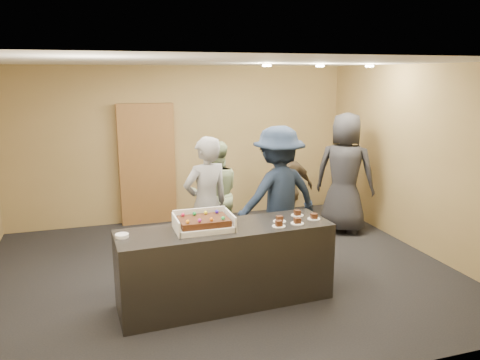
{
  "coord_description": "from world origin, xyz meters",
  "views": [
    {
      "loc": [
        -1.53,
        -5.58,
        2.57
      ],
      "look_at": [
        0.26,
        0.0,
        1.23
      ],
      "focal_mm": 35.0,
      "sensor_mm": 36.0,
      "label": 1
    }
  ],
  "objects_px": {
    "cake_box": "(203,225)",
    "sheet_cake": "(204,221)",
    "storage_cabinet": "(147,164)",
    "person_sage_man": "(215,195)",
    "person_dark_suit": "(345,173)",
    "serving_counter": "(226,265)",
    "person_server_grey": "(206,204)",
    "person_navy_man": "(278,196)",
    "plate_stack": "(122,236)",
    "person_brown_extra": "(287,190)"
  },
  "relations": [
    {
      "from": "serving_counter",
      "to": "storage_cabinet",
      "type": "bearing_deg",
      "value": 95.57
    },
    {
      "from": "storage_cabinet",
      "to": "person_brown_extra",
      "type": "distance_m",
      "value": 2.47
    },
    {
      "from": "cake_box",
      "to": "sheet_cake",
      "type": "height_order",
      "value": "cake_box"
    },
    {
      "from": "cake_box",
      "to": "person_server_grey",
      "type": "bearing_deg",
      "value": 74.35
    },
    {
      "from": "serving_counter",
      "to": "storage_cabinet",
      "type": "distance_m",
      "value": 3.33
    },
    {
      "from": "storage_cabinet",
      "to": "person_sage_man",
      "type": "bearing_deg",
      "value": -60.8
    },
    {
      "from": "storage_cabinet",
      "to": "person_server_grey",
      "type": "bearing_deg",
      "value": -77.56
    },
    {
      "from": "storage_cabinet",
      "to": "person_server_grey",
      "type": "xyz_separation_m",
      "value": [
        0.49,
        -2.24,
        -0.15
      ]
    },
    {
      "from": "plate_stack",
      "to": "person_dark_suit",
      "type": "bearing_deg",
      "value": 26.05
    },
    {
      "from": "person_navy_man",
      "to": "person_dark_suit",
      "type": "height_order",
      "value": "person_dark_suit"
    },
    {
      "from": "person_sage_man",
      "to": "person_dark_suit",
      "type": "distance_m",
      "value": 2.19
    },
    {
      "from": "storage_cabinet",
      "to": "person_navy_man",
      "type": "distance_m",
      "value": 2.76
    },
    {
      "from": "person_sage_man",
      "to": "cake_box",
      "type": "bearing_deg",
      "value": 75.57
    },
    {
      "from": "sheet_cake",
      "to": "person_dark_suit",
      "type": "xyz_separation_m",
      "value": [
        2.78,
        1.8,
        -0.01
      ]
    },
    {
      "from": "cake_box",
      "to": "person_dark_suit",
      "type": "distance_m",
      "value": 3.31
    },
    {
      "from": "person_dark_suit",
      "to": "person_sage_man",
      "type": "bearing_deg",
      "value": 41.01
    },
    {
      "from": "serving_counter",
      "to": "person_server_grey",
      "type": "distance_m",
      "value": 1.1
    },
    {
      "from": "person_sage_man",
      "to": "person_dark_suit",
      "type": "bearing_deg",
      "value": -175.19
    },
    {
      "from": "serving_counter",
      "to": "person_dark_suit",
      "type": "distance_m",
      "value": 3.16
    },
    {
      "from": "storage_cabinet",
      "to": "person_sage_man",
      "type": "distance_m",
      "value": 1.69
    },
    {
      "from": "plate_stack",
      "to": "person_brown_extra",
      "type": "distance_m",
      "value": 3.15
    },
    {
      "from": "sheet_cake",
      "to": "plate_stack",
      "type": "xyz_separation_m",
      "value": [
        -0.87,
        0.02,
        -0.08
      ]
    },
    {
      "from": "person_server_grey",
      "to": "person_navy_man",
      "type": "bearing_deg",
      "value": 158.19
    },
    {
      "from": "cake_box",
      "to": "person_server_grey",
      "type": "relative_size",
      "value": 0.35
    },
    {
      "from": "cake_box",
      "to": "person_navy_man",
      "type": "relative_size",
      "value": 0.33
    },
    {
      "from": "cake_box",
      "to": "person_dark_suit",
      "type": "bearing_deg",
      "value": 32.61
    },
    {
      "from": "serving_counter",
      "to": "sheet_cake",
      "type": "xyz_separation_m",
      "value": [
        -0.25,
        0.0,
        0.55
      ]
    },
    {
      "from": "person_sage_man",
      "to": "person_navy_man",
      "type": "xyz_separation_m",
      "value": [
        0.65,
        -0.87,
        0.14
      ]
    },
    {
      "from": "person_brown_extra",
      "to": "person_dark_suit",
      "type": "height_order",
      "value": "person_dark_suit"
    },
    {
      "from": "serving_counter",
      "to": "plate_stack",
      "type": "bearing_deg",
      "value": 176.5
    },
    {
      "from": "cake_box",
      "to": "plate_stack",
      "type": "bearing_deg",
      "value": -179.66
    },
    {
      "from": "cake_box",
      "to": "person_brown_extra",
      "type": "height_order",
      "value": "person_brown_extra"
    },
    {
      "from": "plate_stack",
      "to": "person_server_grey",
      "type": "xyz_separation_m",
      "value": [
        1.15,
        0.99,
        -0.02
      ]
    },
    {
      "from": "serving_counter",
      "to": "storage_cabinet",
      "type": "height_order",
      "value": "storage_cabinet"
    },
    {
      "from": "sheet_cake",
      "to": "person_sage_man",
      "type": "relative_size",
      "value": 0.33
    },
    {
      "from": "cake_box",
      "to": "person_sage_man",
      "type": "distance_m",
      "value": 1.87
    },
    {
      "from": "sheet_cake",
      "to": "cake_box",
      "type": "bearing_deg",
      "value": 89.15
    },
    {
      "from": "sheet_cake",
      "to": "plate_stack",
      "type": "bearing_deg",
      "value": 178.82
    },
    {
      "from": "serving_counter",
      "to": "person_sage_man",
      "type": "xyz_separation_m",
      "value": [
        0.35,
        1.79,
        0.35
      ]
    },
    {
      "from": "person_server_grey",
      "to": "person_brown_extra",
      "type": "height_order",
      "value": "person_server_grey"
    },
    {
      "from": "cake_box",
      "to": "person_dark_suit",
      "type": "relative_size",
      "value": 0.32
    },
    {
      "from": "sheet_cake",
      "to": "plate_stack",
      "type": "distance_m",
      "value": 0.87
    },
    {
      "from": "storage_cabinet",
      "to": "plate_stack",
      "type": "height_order",
      "value": "storage_cabinet"
    },
    {
      "from": "storage_cabinet",
      "to": "person_dark_suit",
      "type": "xyz_separation_m",
      "value": [
        3.0,
        -1.44,
        -0.05
      ]
    },
    {
      "from": "sheet_cake",
      "to": "person_navy_man",
      "type": "xyz_separation_m",
      "value": [
        1.25,
        0.92,
        -0.05
      ]
    },
    {
      "from": "serving_counter",
      "to": "person_sage_man",
      "type": "height_order",
      "value": "person_sage_man"
    },
    {
      "from": "person_navy_man",
      "to": "serving_counter",
      "type": "bearing_deg",
      "value": 32.36
    },
    {
      "from": "serving_counter",
      "to": "person_navy_man",
      "type": "height_order",
      "value": "person_navy_man"
    },
    {
      "from": "cake_box",
      "to": "sheet_cake",
      "type": "distance_m",
      "value": 0.06
    },
    {
      "from": "person_brown_extra",
      "to": "person_dark_suit",
      "type": "xyz_separation_m",
      "value": [
        1.04,
        0.04,
        0.19
      ]
    }
  ]
}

